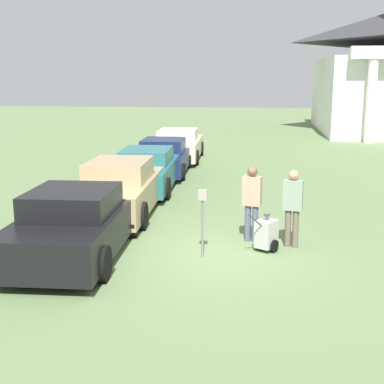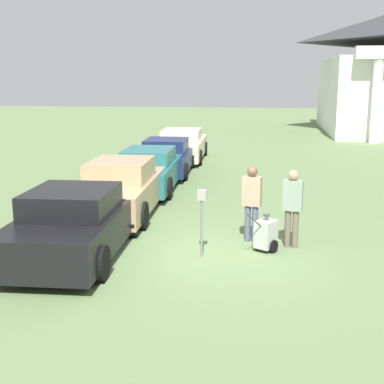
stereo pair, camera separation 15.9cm
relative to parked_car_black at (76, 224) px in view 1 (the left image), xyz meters
The scene contains 10 objects.
ground_plane 2.86m from the parked_car_black, ahead, with size 120.00×120.00×0.00m, color #607A4C.
parked_car_black is the anchor object (origin of this frame).
parked_car_tan 3.63m from the parked_car_black, 90.00° to the left, with size 2.10×5.15×1.53m.
parked_car_teal 7.07m from the parked_car_black, 90.00° to the left, with size 2.09×5.26×1.40m.
parked_car_navy 10.10m from the parked_car_black, 90.00° to the left, with size 2.09×4.70×1.39m.
parked_car_cream 13.79m from the parked_car_black, 90.00° to the left, with size 2.24×5.00×1.44m.
parking_meter 2.68m from the parked_car_black, ahead, with size 0.18×0.09×1.44m.
person_worker 3.96m from the parked_car_black, 22.69° to the left, with size 0.46×0.30×1.75m.
person_supervisor 4.71m from the parked_car_black, 15.06° to the left, with size 0.45×0.29×1.74m.
equipment_cart 4.08m from the parked_car_black, 12.20° to the left, with size 0.68×0.94×1.00m.
Camera 1 is at (1.10, -10.74, 3.68)m, focal length 50.00 mm.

